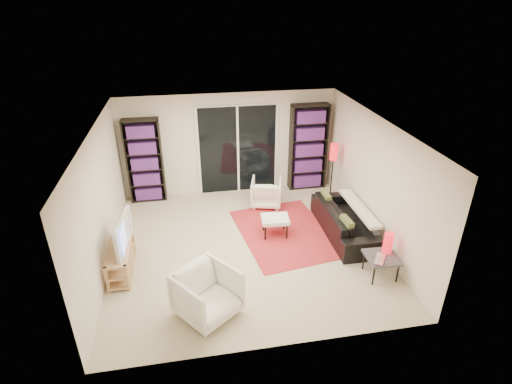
% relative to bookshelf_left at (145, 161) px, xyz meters
% --- Properties ---
extents(floor, '(5.00, 5.00, 0.00)m').
position_rel_bookshelf_left_xyz_m(floor, '(1.95, -2.33, -0.98)').
color(floor, beige).
rests_on(floor, ground).
extents(wall_back, '(5.00, 0.02, 2.40)m').
position_rel_bookshelf_left_xyz_m(wall_back, '(1.95, 0.17, 0.22)').
color(wall_back, silver).
rests_on(wall_back, ground).
extents(wall_front, '(5.00, 0.02, 2.40)m').
position_rel_bookshelf_left_xyz_m(wall_front, '(1.95, -4.83, 0.22)').
color(wall_front, silver).
rests_on(wall_front, ground).
extents(wall_left, '(0.02, 5.00, 2.40)m').
position_rel_bookshelf_left_xyz_m(wall_left, '(-0.55, -2.33, 0.22)').
color(wall_left, silver).
rests_on(wall_left, ground).
extents(wall_right, '(0.02, 5.00, 2.40)m').
position_rel_bookshelf_left_xyz_m(wall_right, '(4.45, -2.33, 0.22)').
color(wall_right, silver).
rests_on(wall_right, ground).
extents(ceiling, '(5.00, 5.00, 0.02)m').
position_rel_bookshelf_left_xyz_m(ceiling, '(1.95, -2.33, 1.42)').
color(ceiling, white).
rests_on(ceiling, wall_back).
extents(sliding_door, '(1.92, 0.08, 2.16)m').
position_rel_bookshelf_left_xyz_m(sliding_door, '(2.15, 0.13, 0.07)').
color(sliding_door, white).
rests_on(sliding_door, ground).
extents(bookshelf_left, '(0.80, 0.30, 1.95)m').
position_rel_bookshelf_left_xyz_m(bookshelf_left, '(0.00, 0.00, 0.00)').
color(bookshelf_left, black).
rests_on(bookshelf_left, ground).
extents(bookshelf_right, '(0.90, 0.30, 2.10)m').
position_rel_bookshelf_left_xyz_m(bookshelf_right, '(3.85, -0.00, 0.07)').
color(bookshelf_right, black).
rests_on(bookshelf_right, ground).
extents(tv_stand, '(0.37, 1.16, 0.50)m').
position_rel_bookshelf_left_xyz_m(tv_stand, '(-0.31, -2.71, -0.71)').
color(tv_stand, tan).
rests_on(tv_stand, floor).
extents(tv, '(0.24, 0.98, 0.56)m').
position_rel_bookshelf_left_xyz_m(tv, '(-0.29, -2.71, -0.20)').
color(tv, black).
rests_on(tv, tv_stand).
extents(rug, '(2.07, 2.59, 0.01)m').
position_rel_bookshelf_left_xyz_m(rug, '(2.81, -2.01, -0.97)').
color(rug, red).
rests_on(rug, floor).
extents(sofa, '(0.82, 2.05, 0.60)m').
position_rel_bookshelf_left_xyz_m(sofa, '(3.98, -2.23, -0.68)').
color(sofa, black).
rests_on(sofa, floor).
extents(armchair_back, '(0.82, 0.83, 0.63)m').
position_rel_bookshelf_left_xyz_m(armchair_back, '(2.67, -0.75, -0.66)').
color(armchair_back, white).
rests_on(armchair_back, floor).
extents(armchair_front, '(1.16, 1.16, 0.76)m').
position_rel_bookshelf_left_xyz_m(armchair_front, '(1.10, -4.02, -0.59)').
color(armchair_front, white).
rests_on(armchair_front, floor).
extents(ottoman, '(0.57, 0.48, 0.40)m').
position_rel_bookshelf_left_xyz_m(ottoman, '(2.59, -2.04, -0.63)').
color(ottoman, white).
rests_on(ottoman, floor).
extents(side_table, '(0.55, 0.55, 0.40)m').
position_rel_bookshelf_left_xyz_m(side_table, '(4.09, -3.63, -0.62)').
color(side_table, '#444348').
rests_on(side_table, floor).
extents(laptop, '(0.40, 0.43, 0.03)m').
position_rel_bookshelf_left_xyz_m(laptop, '(4.05, -3.75, -0.56)').
color(laptop, silver).
rests_on(laptop, side_table).
extents(table_lamp, '(0.16, 0.16, 0.37)m').
position_rel_bookshelf_left_xyz_m(table_lamp, '(4.23, -3.51, -0.39)').
color(table_lamp, red).
rests_on(table_lamp, side_table).
extents(floor_lamp, '(0.21, 0.21, 1.39)m').
position_rel_bookshelf_left_xyz_m(floor_lamp, '(4.20, -0.77, 0.09)').
color(floor_lamp, black).
rests_on(floor_lamp, floor).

